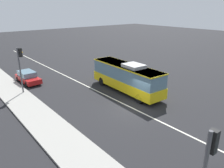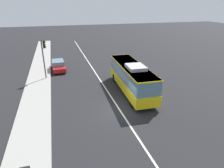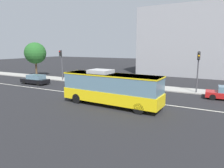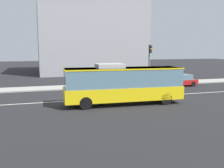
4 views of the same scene
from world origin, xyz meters
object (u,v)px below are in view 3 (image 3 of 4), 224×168
sedan_black (35,80)px  street_tree_kerbside_left (35,53)px  traffic_light_near_corner (61,60)px  transit_bus (111,87)px  traffic_light_mid_block (198,65)px

sedan_black → street_tree_kerbside_left: 9.93m
traffic_light_near_corner → street_tree_kerbside_left: size_ratio=0.79×
transit_bus → traffic_light_mid_block: 11.81m
street_tree_kerbside_left → traffic_light_near_corner: bearing=-12.9°
transit_bus → street_tree_kerbside_left: 25.31m
transit_bus → traffic_light_near_corner: 17.25m
sedan_black → street_tree_kerbside_left: street_tree_kerbside_left is taller
traffic_light_near_corner → traffic_light_mid_block: same height
traffic_light_near_corner → street_tree_kerbside_left: street_tree_kerbside_left is taller
traffic_light_near_corner → traffic_light_mid_block: 21.37m
transit_bus → sedan_black: transit_bus is taller
transit_bus → street_tree_kerbside_left: bearing=156.5°
transit_bus → traffic_light_near_corner: (-14.43, 9.29, 1.75)m
transit_bus → traffic_light_mid_block: traffic_light_mid_block is taller
sedan_black → street_tree_kerbside_left: size_ratio=0.69×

